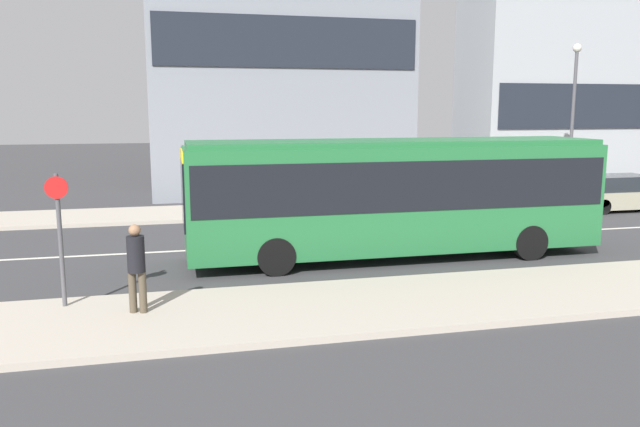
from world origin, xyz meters
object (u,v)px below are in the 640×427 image
object	(u,v)px
pedestrian_near_stop	(136,263)
street_lamp	(573,106)
parked_car_0	(620,194)
bus_stop_sign	(60,230)
city_bus	(394,190)

from	to	relation	value
pedestrian_near_stop	street_lamp	world-z (taller)	street_lamp
parked_car_0	street_lamp	bearing A→B (deg)	116.91
pedestrian_near_stop	bus_stop_sign	bearing A→B (deg)	-11.10
street_lamp	parked_car_0	bearing A→B (deg)	-63.09
city_bus	street_lamp	distance (m)	13.34
bus_stop_sign	street_lamp	world-z (taller)	street_lamp
bus_stop_sign	city_bus	bearing A→B (deg)	20.09
city_bus	bus_stop_sign	size ratio (longest dim) A/B	4.21
bus_stop_sign	pedestrian_near_stop	bearing A→B (deg)	-27.22
city_bus	parked_car_0	distance (m)	13.06
parked_car_0	street_lamp	xyz separation A→B (m)	(-1.00, 1.98, 3.52)
pedestrian_near_stop	city_bus	bearing A→B (deg)	-134.61
city_bus	parked_car_0	bearing A→B (deg)	24.53
pedestrian_near_stop	street_lamp	xyz separation A→B (m)	(17.39, 11.26, 3.06)
pedestrian_near_stop	bus_stop_sign	size ratio (longest dim) A/B	0.65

